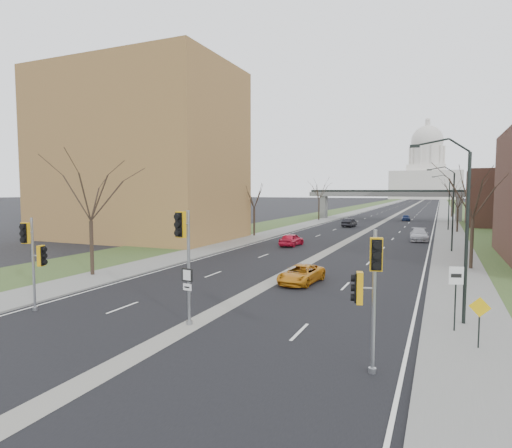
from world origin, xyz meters
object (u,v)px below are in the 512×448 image
Objects in this scene: warning_sign at (479,315)px; car_left_far at (349,223)px; signal_pole_left at (33,251)px; speed_limit_sign at (456,287)px; car_left_near at (291,240)px; car_right_far at (406,218)px; car_right_near at (301,274)px; car_right_mid at (419,235)px; signal_pole_median at (184,246)px; signal_pole_right at (369,281)px.

warning_sign is 0.47× the size of car_left_far.
warning_sign is (20.93, 3.07, -1.78)m from signal_pole_left.
signal_pole_left is at bearing 176.78° from speed_limit_sign.
signal_pole_left is 1.16× the size of car_left_near.
car_left_far is 21.29m from car_right_far.
car_right_far is at bearing -96.42° from car_left_near.
signal_pole_left is 2.40× the size of warning_sign.
car_left_near is at bearing 116.69° from car_right_near.
car_right_mid is (-3.96, 38.67, -0.69)m from warning_sign.
signal_pole_median reaches higher than signal_pole_right.
speed_limit_sign is at bearing 25.92° from signal_pole_median.
car_right_mid reaches higher than car_left_far.
signal_pole_left is 30.94m from car_left_near.
warning_sign is (0.82, -1.92, -0.65)m from speed_limit_sign.
signal_pole_median is 12.32m from speed_limit_sign.
signal_pole_median is 1.88× the size of speed_limit_sign.
car_left_far is (-12.39, 59.77, -2.57)m from signal_pole_right.
car_left_far is at bearing -118.04° from car_right_far.
signal_pole_right is at bearing -123.01° from warning_sign.
car_right_mid is (12.12, -17.06, 0.04)m from car_left_far.
car_right_near is (-6.50, 13.12, -2.67)m from signal_pole_right.
speed_limit_sign is at bearing -90.57° from car_right_far.
car_left_near is 19.71m from car_right_near.
car_right_near is at bearing 125.44° from speed_limit_sign.
car_right_near is at bearing 85.93° from signal_pole_median.
signal_pole_median is 1.28× the size of car_left_near.
car_right_near is (-9.37, 7.16, -1.48)m from speed_limit_sign.
car_right_far is (4.18, 77.54, -3.13)m from signal_pole_median.
car_left_far reaches higher than car_right_near.
car_right_near is at bearing 35.56° from signal_pole_left.
warning_sign is at bearing -90.10° from car_right_far.
warning_sign is at bearing 34.67° from signal_pole_right.
car_right_near is at bearing 102.44° from car_left_far.
signal_pole_median is 1.40× the size of car_right_far.
car_right_far is (-4.23, 36.84, -0.10)m from car_right_mid.
warning_sign is 38.88m from car_right_mid.
signal_pole_right is 61.10m from car_left_far.
warning_sign is at bearing -84.10° from speed_limit_sign.
car_left_near is 0.96× the size of car_left_far.
warning_sign is (3.69, 4.04, -1.84)m from signal_pole_right.
signal_pole_median is 1.03× the size of car_right_mid.
car_right_far is (12.74, 78.58, -2.57)m from signal_pole_left.
signal_pole_median is at bearing 98.92° from car_left_far.
car_left_far is (-3.71, 57.76, -3.06)m from signal_pole_median.
signal_pole_left reaches higher than car_right_mid.
car_left_near is (-13.44, 31.57, -2.57)m from signal_pole_right.
car_left_near is at bearing -106.84° from car_right_far.
car_left_near is 0.80× the size of car_right_mid.
signal_pole_right is at bearing -93.05° from car_right_far.
warning_sign reaches higher than car_left_near.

